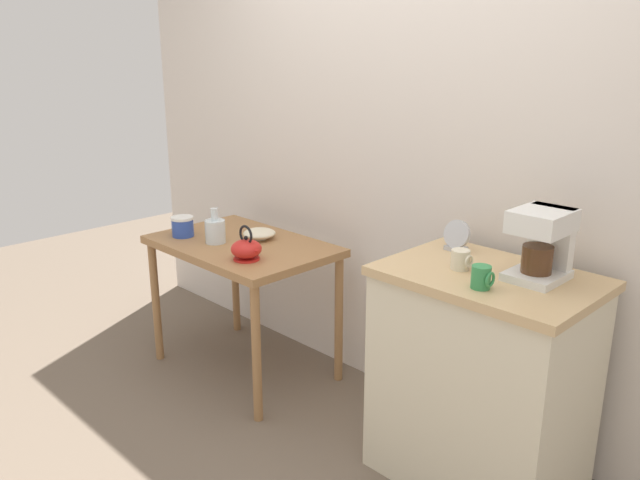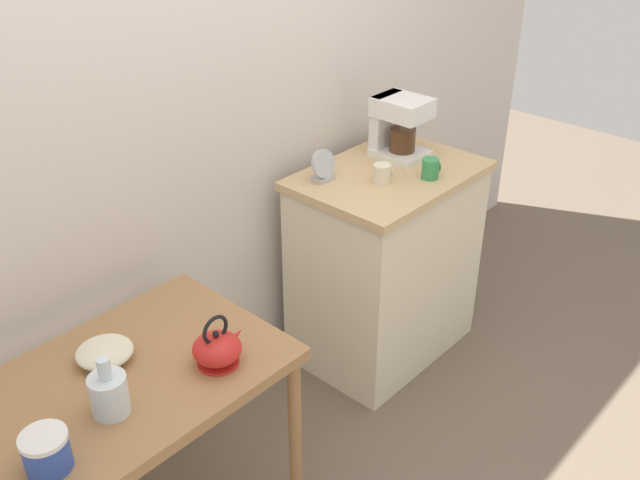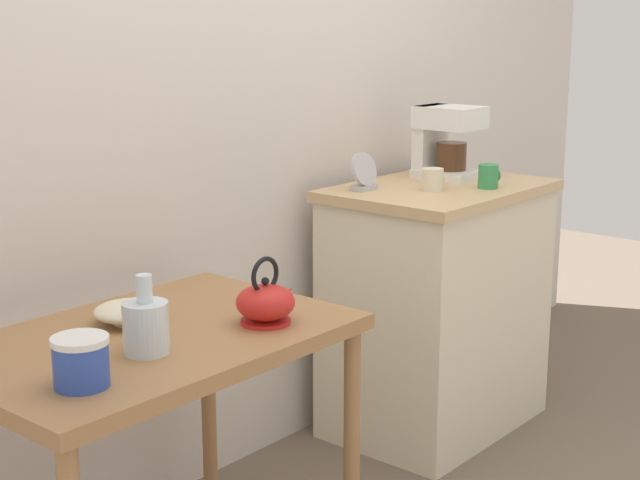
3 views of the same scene
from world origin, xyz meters
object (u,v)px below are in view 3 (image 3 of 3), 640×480
object	(u,v)px
table_clock	(364,173)
coffee_maker	(444,139)
mug_tall_green	(489,176)
glass_carafe_vase	(146,325)
canister_enamel	(81,362)
mug_small_cream	(434,179)
teakettle	(266,302)
bowl_stoneware	(128,311)

from	to	relation	value
table_clock	coffee_maker	bearing A→B (deg)	-8.56
mug_tall_green	glass_carafe_vase	bearing A→B (deg)	-178.93
glass_carafe_vase	table_clock	world-z (taller)	table_clock
canister_enamel	coffee_maker	size ratio (longest dim) A/B	0.46
mug_small_cream	table_clock	size ratio (longest dim) A/B	0.60
canister_enamel	mug_small_cream	distance (m)	1.62
teakettle	mug_tall_green	world-z (taller)	mug_tall_green
glass_carafe_vase	teakettle	bearing A→B (deg)	-10.07
table_clock	canister_enamel	bearing A→B (deg)	-165.04
canister_enamel	mug_tall_green	world-z (taller)	mug_tall_green
mug_tall_green	table_clock	size ratio (longest dim) A/B	0.64
teakettle	mug_small_cream	world-z (taller)	mug_small_cream
mug_tall_green	table_clock	xyz separation A→B (m)	(-0.31, 0.30, 0.02)
mug_small_cream	coffee_maker	bearing A→B (deg)	26.42
canister_enamel	table_clock	size ratio (longest dim) A/B	0.92
mug_tall_green	canister_enamel	bearing A→B (deg)	-177.26
teakettle	table_clock	xyz separation A→B (m)	(0.90, 0.39, 0.17)
teakettle	mug_small_cream	size ratio (longest dim) A/B	2.31
coffee_maker	canister_enamel	bearing A→B (deg)	-169.97
glass_carafe_vase	mug_tall_green	distance (m)	1.55
teakettle	canister_enamel	distance (m)	0.55
bowl_stoneware	glass_carafe_vase	distance (m)	0.23
canister_enamel	table_clock	distance (m)	1.51
coffee_maker	table_clock	bearing A→B (deg)	171.44
canister_enamel	table_clock	bearing A→B (deg)	14.96
teakettle	mug_tall_green	xyz separation A→B (m)	(1.21, 0.09, 0.15)
mug_small_cream	teakettle	bearing A→B (deg)	-168.97
teakettle	glass_carafe_vase	bearing A→B (deg)	169.93
teakettle	canister_enamel	xyz separation A→B (m)	(-0.55, 0.00, -0.00)
bowl_stoneware	teakettle	bearing A→B (deg)	-49.67
glass_carafe_vase	table_clock	distance (m)	1.29
teakettle	coffee_maker	distance (m)	1.37
teakettle	mug_tall_green	distance (m)	1.22
glass_carafe_vase	mug_tall_green	bearing A→B (deg)	1.07
canister_enamel	mug_tall_green	xyz separation A→B (m)	(1.76, 0.08, 0.15)
coffee_maker	table_clock	world-z (taller)	coffee_maker
bowl_stoneware	canister_enamel	size ratio (longest dim) A/B	1.43
coffee_maker	bowl_stoneware	bearing A→B (deg)	-177.34
teakettle	mug_tall_green	size ratio (longest dim) A/B	2.20
bowl_stoneware	teakettle	xyz separation A→B (m)	(0.22, -0.26, 0.02)
bowl_stoneware	coffee_maker	size ratio (longest dim) A/B	0.66
bowl_stoneware	table_clock	size ratio (longest dim) A/B	1.32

